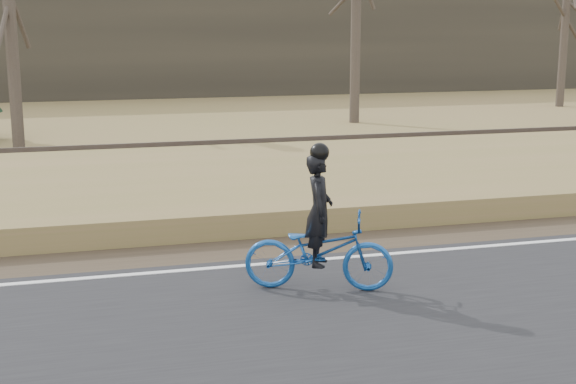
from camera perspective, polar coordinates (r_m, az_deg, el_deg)
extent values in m
plane|color=olive|center=(12.20, 0.31, -5.55)|extent=(120.00, 120.00, 0.00)
cube|color=black|center=(9.94, 4.22, -9.58)|extent=(120.00, 6.00, 0.06)
cube|color=silver|center=(12.36, 0.07, -4.99)|extent=(120.00, 0.12, 0.01)
cube|color=#473A2B|center=(13.30, -1.07, -3.96)|extent=(120.00, 1.60, 0.04)
cube|color=olive|center=(16.09, -3.69, -0.42)|extent=(120.00, 5.00, 0.44)
cube|color=slate|center=(19.76, -5.90, 1.89)|extent=(120.00, 3.00, 0.45)
cube|color=black|center=(19.71, -5.92, 2.73)|extent=(120.00, 2.40, 0.14)
cube|color=brown|center=(18.98, -5.57, 2.83)|extent=(120.00, 0.07, 0.15)
cube|color=brown|center=(20.39, -6.26, 3.45)|extent=(120.00, 0.07, 0.15)
cube|color=#383328|center=(41.32, -11.08, 10.87)|extent=(120.00, 4.00, 6.00)
imported|color=#14468D|center=(11.02, 2.20, -4.25)|extent=(2.16, 1.38, 1.07)
imported|color=black|center=(10.87, 2.23, -1.29)|extent=(0.54, 0.66, 1.54)
sphere|color=black|center=(10.72, 2.26, 2.83)|extent=(0.26, 0.26, 0.26)
cylinder|color=#473D34|center=(24.49, -19.17, 11.62)|extent=(0.36, 0.36, 7.56)
cylinder|color=#473D34|center=(29.82, 4.86, 12.88)|extent=(0.36, 0.36, 8.28)
cylinder|color=#473D34|center=(37.46, 19.17, 12.13)|extent=(0.36, 0.36, 8.33)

